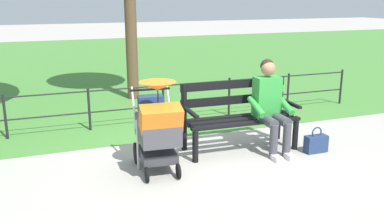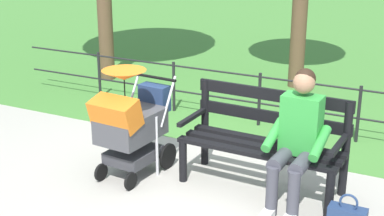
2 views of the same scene
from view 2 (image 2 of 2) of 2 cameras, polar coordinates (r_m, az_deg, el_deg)
name	(u,v)px [view 2 (image 2 of 2)]	position (r m, az deg, el deg)	size (l,w,h in m)	color
ground_plane	(201,176)	(5.87, 0.96, -6.95)	(60.00, 60.00, 0.00)	#ADA89E
grass_lawn	(364,30)	(13.98, 17.12, 7.59)	(40.00, 16.00, 0.01)	#478438
park_bench	(265,136)	(5.53, 7.47, -2.84)	(1.62, 0.65, 0.96)	black
person_on_bench	(297,136)	(5.17, 10.64, -2.78)	(0.54, 0.74, 1.28)	#42424C
stroller	(131,121)	(5.70, -6.27, -1.37)	(0.57, 0.92, 1.15)	black
park_fence	(280,97)	(7.07, 8.95, 1.08)	(7.47, 0.04, 0.70)	black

